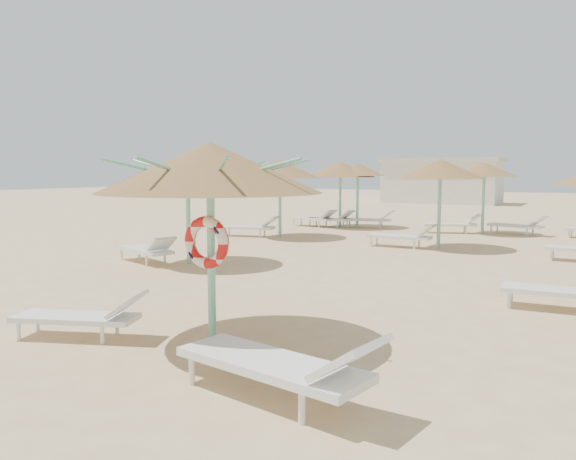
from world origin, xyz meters
The scene contains 6 objects.
ground centered at (0.00, 0.00, 0.00)m, with size 120.00×120.00×0.00m, color #D6B882.
main_palapa centered at (-0.44, -0.24, 2.35)m, with size 3.02×3.02×2.70m.
lounger_main_a centered at (-2.05, -1.02, 0.32)m, with size 1.91×1.17×0.67m.
lounger_main_b centered at (1.42, -1.56, 0.40)m, with size 2.37×1.07×0.83m.
palapa_field centered at (1.52, 10.31, 2.30)m, with size 20.54×14.08×2.72m.
service_hut centered at (-6.00, 35.00, 1.64)m, with size 8.40×4.40×3.25m.
Camera 1 is at (4.12, -6.30, 2.32)m, focal length 35.00 mm.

